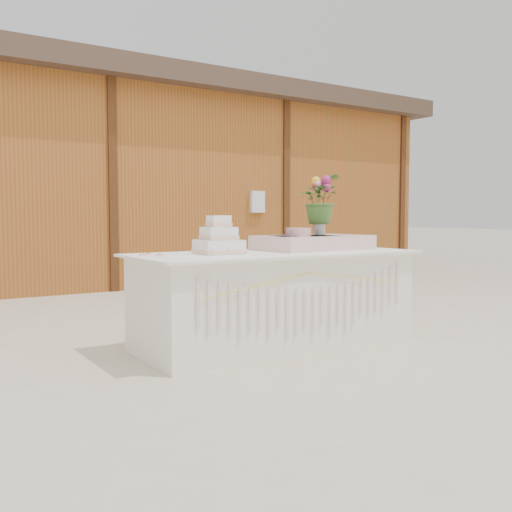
{
  "coord_description": "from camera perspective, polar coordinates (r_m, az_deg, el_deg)",
  "views": [
    {
      "loc": [
        -2.68,
        -3.84,
        1.06
      ],
      "look_at": [
        0.0,
        0.3,
        0.72
      ],
      "focal_mm": 40.0,
      "sensor_mm": 36.0,
      "label": 1
    }
  ],
  "objects": [
    {
      "name": "barn",
      "position": [
        10.21,
        -17.87,
        7.24
      ],
      "size": [
        12.6,
        4.6,
        3.3
      ],
      "color": "#91581E",
      "rests_on": "ground"
    },
    {
      "name": "flower_vase",
      "position": [
        5.13,
        6.33,
        2.91
      ],
      "size": [
        0.11,
        0.11,
        0.15
      ],
      "primitive_type": "cylinder",
      "color": "#B9B9BE",
      "rests_on": "satin_runner"
    },
    {
      "name": "bouquet",
      "position": [
        5.13,
        6.36,
        6.17
      ],
      "size": [
        0.5,
        0.48,
        0.44
      ],
      "primitive_type": "imported",
      "rotation": [
        0.0,
        0.0,
        0.45
      ],
      "color": "#3D6628",
      "rests_on": "flower_vase"
    },
    {
      "name": "pink_cake_stand",
      "position": [
        4.82,
        4.27,
        1.79
      ],
      "size": [
        0.27,
        0.27,
        0.2
      ],
      "color": "white",
      "rests_on": "cake_table"
    },
    {
      "name": "wedding_cake",
      "position": [
        4.48,
        -3.74,
        1.52
      ],
      "size": [
        0.36,
        0.36,
        0.3
      ],
      "rotation": [
        0.0,
        0.0,
        -0.09
      ],
      "color": "white",
      "rests_on": "cake_table"
    },
    {
      "name": "cake_table",
      "position": [
        4.73,
        2.02,
        -4.24
      ],
      "size": [
        2.4,
        1.0,
        0.77
      ],
      "color": "white",
      "rests_on": "ground"
    },
    {
      "name": "loose_flowers",
      "position": [
        4.34,
        -10.46,
        0.15
      ],
      "size": [
        0.15,
        0.35,
        0.02
      ],
      "primitive_type": null,
      "rotation": [
        0.0,
        0.0,
        -0.01
      ],
      "color": "pink",
      "rests_on": "cake_table"
    },
    {
      "name": "ground",
      "position": [
        4.8,
        1.97,
        -8.81
      ],
      "size": [
        80.0,
        80.0,
        0.0
      ],
      "primitive_type": "plane",
      "color": "beige",
      "rests_on": "ground"
    },
    {
      "name": "satin_runner",
      "position": [
        5.06,
        5.74,
        1.35
      ],
      "size": [
        1.03,
        0.64,
        0.13
      ],
      "primitive_type": "cube",
      "rotation": [
        0.0,
        0.0,
        0.06
      ],
      "color": "beige",
      "rests_on": "cake_table"
    }
  ]
}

